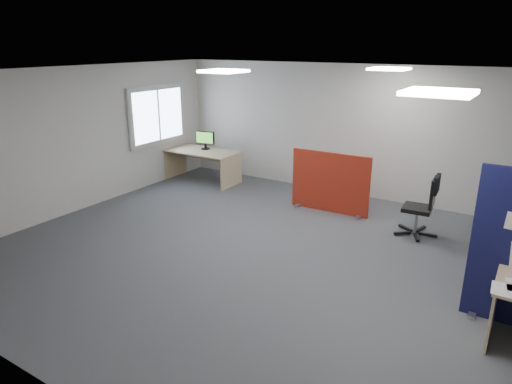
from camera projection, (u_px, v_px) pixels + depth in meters
The scene contains 11 objects.
floor at pixel (290, 261), 6.78m from camera, with size 9.00×9.00×0.00m, color #4D4F54.
ceiling at pixel (294, 75), 5.93m from camera, with size 9.00×7.00×0.02m, color white.
wall_back at pixel (373, 133), 9.17m from camera, with size 9.00×0.02×2.70m, color silver.
wall_front at pixel (81, 279), 3.55m from camera, with size 9.00×0.02×2.70m, color silver.
wall_left at pixel (82, 139), 8.63m from camera, with size 0.02×7.00×2.70m, color silver.
window at pixel (158, 115), 10.15m from camera, with size 0.06×1.70×1.30m.
ceiling_lights at pixel (338, 75), 6.31m from camera, with size 4.10×4.10×0.04m.
red_divider at pixel (330, 183), 8.61m from camera, with size 1.54×0.30×1.15m.
second_desk at pixel (203, 157), 10.56m from camera, with size 1.72×0.86×0.73m.
monitor_second at pixel (205, 139), 10.53m from camera, with size 0.46×0.21×0.42m.
office_chair at pixel (425, 202), 7.49m from camera, with size 0.68×0.70×1.06m.
Camera 1 is at (2.83, -5.44, 3.11)m, focal length 32.00 mm.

